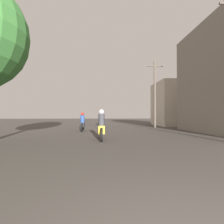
{
  "coord_description": "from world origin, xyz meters",
  "views": [
    {
      "loc": [
        -0.87,
        -0.92,
        1.27
      ],
      "look_at": [
        0.46,
        17.03,
        1.57
      ],
      "focal_mm": 28.0,
      "sensor_mm": 36.0,
      "label": 1
    }
  ],
  "objects_px": {
    "utility_pole_far": "(155,93)",
    "motorcycle_black": "(82,124)",
    "motorcycle_white": "(101,121)",
    "motorcycle_yellow": "(101,128)",
    "building_right_far": "(173,104)"
  },
  "relations": [
    {
      "from": "motorcycle_white",
      "to": "motorcycle_yellow",
      "type": "bearing_deg",
      "value": -95.92
    },
    {
      "from": "building_right_far",
      "to": "utility_pole_far",
      "type": "bearing_deg",
      "value": -134.58
    },
    {
      "from": "motorcycle_white",
      "to": "motorcycle_black",
      "type": "bearing_deg",
      "value": -111.34
    },
    {
      "from": "motorcycle_black",
      "to": "utility_pole_far",
      "type": "relative_size",
      "value": 0.28
    },
    {
      "from": "motorcycle_black",
      "to": "motorcycle_white",
      "type": "xyz_separation_m",
      "value": [
        1.56,
        5.38,
        0.04
      ]
    },
    {
      "from": "motorcycle_yellow",
      "to": "utility_pole_far",
      "type": "bearing_deg",
      "value": 57.51
    },
    {
      "from": "motorcycle_yellow",
      "to": "motorcycle_black",
      "type": "height_order",
      "value": "motorcycle_yellow"
    },
    {
      "from": "motorcycle_yellow",
      "to": "motorcycle_white",
      "type": "height_order",
      "value": "motorcycle_white"
    },
    {
      "from": "utility_pole_far",
      "to": "building_right_far",
      "type": "bearing_deg",
      "value": 45.42
    },
    {
      "from": "building_right_far",
      "to": "utility_pole_far",
      "type": "relative_size",
      "value": 0.78
    },
    {
      "from": "motorcycle_black",
      "to": "building_right_far",
      "type": "height_order",
      "value": "building_right_far"
    },
    {
      "from": "utility_pole_far",
      "to": "motorcycle_black",
      "type": "bearing_deg",
      "value": -154.57
    },
    {
      "from": "motorcycle_black",
      "to": "building_right_far",
      "type": "distance_m",
      "value": 12.45
    },
    {
      "from": "motorcycle_white",
      "to": "building_right_far",
      "type": "height_order",
      "value": "building_right_far"
    },
    {
      "from": "motorcycle_yellow",
      "to": "utility_pole_far",
      "type": "distance_m",
      "value": 10.3
    }
  ]
}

